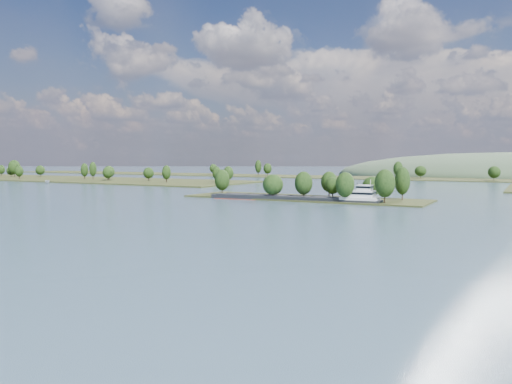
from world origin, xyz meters
The scene contains 7 objects.
ground centered at (0.00, 120.00, 0.00)m, with size 1800.00×1800.00×0.00m, color #3D5869.
tree_island centered at (6.32, 178.79, 3.75)m, with size 100.00×31.58×14.03m.
left_bank centered at (-229.17, 260.04, 0.95)m, with size 300.00×80.00×15.95m.
back_shoreline centered at (9.67, 399.78, 0.72)m, with size 900.00×60.00×15.55m.
hill_west centered at (60.00, 500.00, 0.00)m, with size 320.00×160.00×44.00m, color #394D35.
cargo_barge centered at (4.33, 170.19, 1.19)m, with size 70.14×11.76×9.44m.
motorboat centered at (-197.94, 211.91, 1.18)m, with size 2.30×6.11×2.36m, color silver.
Camera 1 is at (82.14, -8.07, 16.81)m, focal length 35.00 mm.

